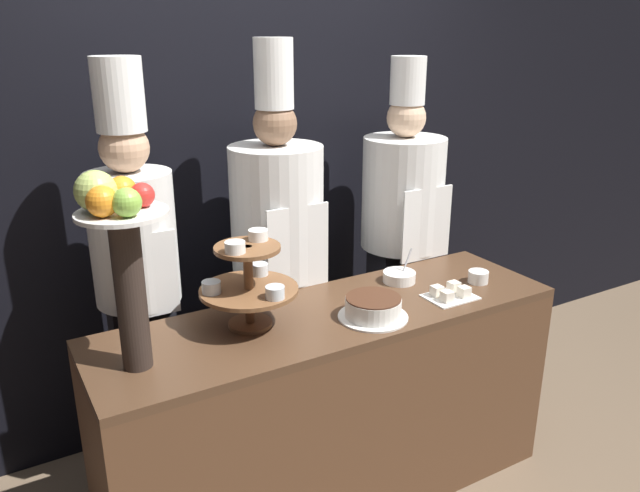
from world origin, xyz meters
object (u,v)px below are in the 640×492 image
Objects in this scene: chef_left at (137,270)px; cake_square_tray at (450,293)px; serving_bowl_far at (399,277)px; fruit_pedestal at (121,242)px; chef_center_right at (402,227)px; cup_white at (478,277)px; tiered_stand at (249,280)px; cake_round at (373,308)px; chef_center_left at (278,246)px.

cake_square_tray is at bearing -28.00° from chef_left.
serving_bowl_far is 1.13m from chef_left.
fruit_pedestal reaches higher than serving_bowl_far.
cake_square_tray is 0.65m from chef_center_right.
chef_left is (-1.36, 0.54, 0.12)m from cup_white.
chef_left is (-1.14, 0.61, 0.13)m from cake_square_tray.
serving_bowl_far is at bearing -128.01° from chef_center_right.
cake_square_tray is at bearing -12.28° from tiered_stand.
cake_square_tray is (1.29, -0.10, -0.42)m from fruit_pedestal.
cake_round is 0.15× the size of chef_center_right.
chef_center_right is (1.34, -0.00, -0.03)m from chef_left.
chef_center_left is at bearing -0.01° from chef_left.
cake_round is 0.39m from cake_square_tray.
chef_center_left reaches higher than fruit_pedestal.
chef_left is at bearing 125.80° from tiered_stand.
cake_square_tray is 0.11× the size of chef_left.
cup_white is at bearing -87.99° from chef_center_right.
cake_square_tray is at bearing -108.24° from chef_center_right.
cake_round is 0.62m from chef_center_left.
chef_left is (0.15, 0.51, -0.29)m from fruit_pedestal.
serving_bowl_far is 0.46m from chef_center_right.
chef_left is at bearing 141.21° from cake_round.
cake_square_tray is (0.39, -0.00, -0.02)m from cake_round.
cake_square_tray is 0.26m from serving_bowl_far.
chef_left is (-1.06, 0.36, 0.12)m from serving_bowl_far.
cake_square_tray is (0.83, -0.18, -0.17)m from tiered_stand.
fruit_pedestal is 1.61m from chef_center_right.
cake_round is (0.44, -0.18, -0.15)m from tiered_stand.
chef_left is at bearing 179.99° from chef_center_right.
cake_square_tray is 1.30m from chef_left.
tiered_stand is at bearing 158.16° from cake_round.
fruit_pedestal reaches higher than tiered_stand.
chef_center_left is (-0.42, 0.36, 0.11)m from serving_bowl_far.
tiered_stand is 1.07m from cup_white.
serving_bowl_far is (0.31, 0.24, -0.02)m from cake_round.
cup_white is 0.91m from chef_center_left.
chef_center_left is (-0.50, 0.61, 0.11)m from cake_square_tray.
serving_bowl_far is (-0.30, 0.18, -0.00)m from cup_white.
fruit_pedestal is 0.37× the size of chef_center_right.
chef_left is at bearing 73.16° from fruit_pedestal.
chef_left reaches higher than cake_round.
fruit_pedestal is at bearing -147.36° from chef_center_left.
tiered_stand reaches higher than serving_bowl_far.
chef_center_right is (1.49, 0.51, -0.33)m from fruit_pedestal.
cake_round is at bearing -21.84° from tiered_stand.
cup_white is (1.51, -0.03, -0.41)m from fruit_pedestal.
cup_white is at bearing 5.76° from cake_round.
tiered_stand is 0.19× the size of chef_center_left.
tiered_stand is at bearing -54.20° from chef_left.
chef_left reaches higher than cup_white.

